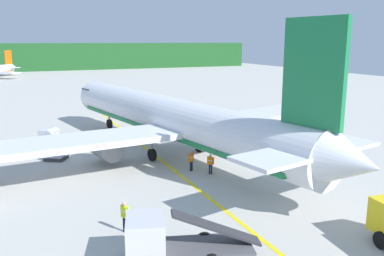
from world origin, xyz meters
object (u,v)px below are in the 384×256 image
at_px(airliner_foreground, 171,119).
at_px(crew_supervisor, 191,159).
at_px(cargo_container_near, 49,139).
at_px(crew_marshaller, 211,162).
at_px(cargo_container_far, 307,158).
at_px(service_truck_baggage, 167,241).
at_px(cargo_container_mid, 56,149).
at_px(crew_loader_left, 101,143).
at_px(crew_loader_right, 125,214).

height_order(airliner_foreground, crew_supervisor, airliner_foreground).
relative_size(cargo_container_near, crew_marshaller, 1.43).
bearing_deg(cargo_container_far, airliner_foreground, 133.79).
relative_size(service_truck_baggage, crew_marshaller, 4.06).
bearing_deg(cargo_container_far, crew_supervisor, 158.52).
bearing_deg(cargo_container_near, service_truck_baggage, -82.21).
distance_m(service_truck_baggage, cargo_container_near, 24.67).
bearing_deg(service_truck_baggage, airliner_foreground, 68.61).
relative_size(cargo_container_mid, cargo_container_far, 1.15).
distance_m(crew_marshaller, crew_loader_left, 11.81).
bearing_deg(crew_loader_right, cargo_container_mid, 97.20).
height_order(cargo_container_far, crew_loader_left, cargo_container_far).
relative_size(airliner_foreground, crew_loader_left, 23.20).
bearing_deg(crew_loader_right, airliner_foreground, 59.96).
distance_m(cargo_container_near, crew_loader_left, 5.67).
distance_m(airliner_foreground, crew_supervisor, 6.00).
relative_size(cargo_container_near, crew_loader_left, 1.32).
distance_m(cargo_container_mid, crew_marshaller, 14.37).
relative_size(cargo_container_near, cargo_container_far, 1.16).
xyz_separation_m(airliner_foreground, crew_loader_right, (-8.11, -14.03, -2.33)).
bearing_deg(crew_marshaller, crew_loader_left, 125.01).
bearing_deg(crew_marshaller, service_truck_baggage, -125.00).
xyz_separation_m(service_truck_baggage, crew_loader_right, (-1.05, 4.01, -0.11)).
bearing_deg(cargo_container_far, cargo_container_near, 141.00).
height_order(cargo_container_near, crew_loader_left, cargo_container_near).
bearing_deg(service_truck_baggage, cargo_container_far, 29.85).
bearing_deg(crew_supervisor, crew_loader_right, -132.34).
relative_size(airliner_foreground, service_truck_baggage, 6.23).
distance_m(crew_marshaller, crew_supervisor, 1.75).
relative_size(cargo_container_near, cargo_container_mid, 1.01).
xyz_separation_m(service_truck_baggage, crew_loader_left, (1.06, 20.87, -0.12)).
height_order(service_truck_baggage, cargo_container_far, service_truck_baggage).
xyz_separation_m(crew_marshaller, crew_supervisor, (-1.10, 1.36, 0.03)).
bearing_deg(cargo_container_far, cargo_container_mid, 148.66).
xyz_separation_m(cargo_container_near, crew_loader_right, (2.30, -20.44, 0.06)).
relative_size(crew_marshaller, crew_loader_left, 0.92).
bearing_deg(crew_loader_left, crew_supervisor, -55.68).
distance_m(cargo_container_far, crew_supervisor, 9.64).
distance_m(cargo_container_mid, crew_loader_left, 4.20).
bearing_deg(crew_loader_right, crew_supervisor, 47.66).
bearing_deg(cargo_container_near, crew_supervisor, -49.72).
height_order(crew_loader_left, crew_supervisor, crew_loader_left).
distance_m(cargo_container_far, crew_marshaller, 8.17).
xyz_separation_m(cargo_container_near, crew_marshaller, (11.18, -13.26, -0.04)).
relative_size(service_truck_baggage, crew_supervisor, 3.94).
height_order(cargo_container_mid, crew_supervisor, cargo_container_mid).
height_order(airliner_foreground, cargo_container_near, airliner_foreground).
bearing_deg(service_truck_baggage, crew_marshaller, 55.00).
distance_m(airliner_foreground, crew_loader_right, 16.37).
height_order(cargo_container_near, cargo_container_mid, cargo_container_near).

